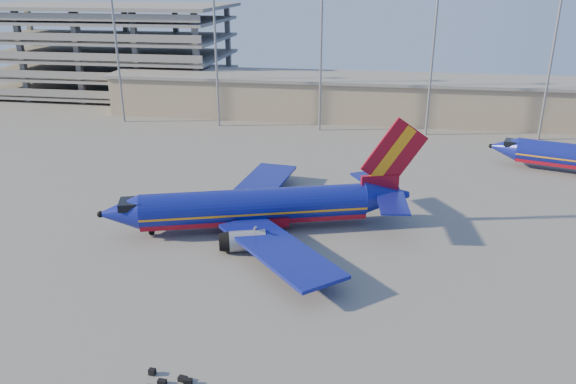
% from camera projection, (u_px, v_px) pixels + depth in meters
% --- Properties ---
extents(ground, '(220.00, 220.00, 0.00)m').
position_uv_depth(ground, '(316.00, 232.00, 65.01)').
color(ground, slate).
rests_on(ground, ground).
extents(terminal_building, '(122.00, 16.00, 8.50)m').
position_uv_depth(terminal_building, '(399.00, 98.00, 115.26)').
color(terminal_building, gray).
rests_on(terminal_building, ground).
extents(parking_garage, '(62.00, 32.00, 21.40)m').
position_uv_depth(parking_garage, '(104.00, 45.00, 138.60)').
color(parking_garage, slate).
rests_on(parking_garage, ground).
extents(light_mast_row, '(101.60, 1.60, 28.65)m').
position_uv_depth(light_mast_row, '(377.00, 37.00, 100.24)').
color(light_mast_row, gray).
rests_on(light_mast_row, ground).
extents(aircraft_main, '(36.63, 34.66, 12.81)m').
position_uv_depth(aircraft_main, '(262.00, 207.00, 65.01)').
color(aircraft_main, navy).
rests_on(aircraft_main, ground).
extents(luggage_pile, '(3.56, 2.15, 0.51)m').
position_uv_depth(luggage_pile, '(168.00, 380.00, 40.83)').
color(luggage_pile, black).
rests_on(luggage_pile, ground).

